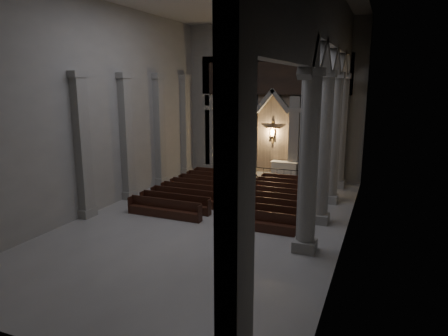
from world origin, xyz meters
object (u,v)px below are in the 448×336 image
Objects in this scene: candle_stand_left at (227,171)px; pews at (236,197)px; worshipper at (255,180)px; altar at (285,168)px; altar_rail at (263,172)px; candle_stand_right at (305,180)px.

pews is at bearing -63.58° from candle_stand_left.
worshipper is (0.09, 3.50, 0.33)m from pews.
altar is 1.44× the size of candle_stand_left.
altar_rail is at bearing -6.69° from candle_stand_left.
candle_stand_right is (3.23, 0.01, -0.36)m from altar_rail.
candle_stand_left is at bearing 176.79° from candle_stand_right.
altar is 4.61m from candle_stand_left.
candle_stand_left is at bearing 117.81° from worshipper.
candle_stand_right is 6.81m from pews.
candle_stand_left is 0.15× the size of pews.
pews is at bearing -98.60° from altar.
candle_stand_left is 1.17× the size of candle_stand_right.
candle_stand_right is at bearing -42.47° from altar.
altar is 1.68× the size of candle_stand_right.
candle_stand_left reaches higher than pews.
altar is at bearing 137.53° from candle_stand_right.
altar_rail is at bearing -179.79° from candle_stand_right.
candle_stand_left is at bearing 116.42° from pews.
pews is at bearing -90.00° from altar_rail.
worshipper is (-3.14, -2.49, 0.31)m from candle_stand_right.
candle_stand_right is (2.04, -1.87, -0.35)m from altar.
candle_stand_right is 0.13× the size of pews.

